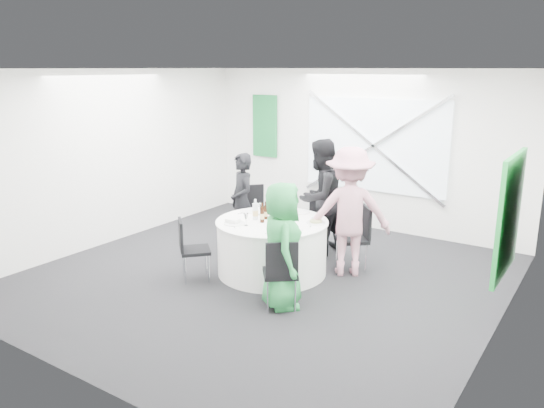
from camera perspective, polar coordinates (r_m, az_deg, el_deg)
The scene contains 50 objects.
floor at distance 7.41m, azimuth -0.86°, elevation -7.83°, with size 6.00×6.00×0.00m, color black.
ceiling at distance 6.86m, azimuth -0.96°, elevation 14.36°, with size 6.00×6.00×0.00m, color white.
wall_back at distance 9.59m, azimuth 9.36°, elevation 5.81°, with size 6.00×6.00×0.00m, color white.
wall_front at distance 4.91m, azimuth -21.19°, elevation -3.25°, with size 6.00×6.00×0.00m, color white.
wall_left at distance 9.02m, azimuth -16.87°, elevation 4.84°, with size 6.00×6.00×0.00m, color white.
wall_right at distance 5.89m, azimuth 23.91°, elevation -0.68°, with size 6.00×6.00×0.00m, color white.
window_panel at distance 9.42m, azimuth 10.95°, elevation 6.20°, with size 2.60×0.03×1.60m, color white.
window_brace_a at distance 9.38m, azimuth 10.86°, elevation 6.17°, with size 0.05×0.05×3.16m, color silver.
window_brace_b at distance 9.38m, azimuth 10.86°, elevation 6.17°, with size 0.05×0.05×3.16m, color silver.
green_banner at distance 10.48m, azimuth -0.78°, elevation 8.38°, with size 0.55×0.04×1.20m, color #136033.
green_sign at distance 6.52m, azimuth 24.16°, elevation -1.15°, with size 0.05×1.20×1.40m, color #188731.
banquet_table at distance 7.43m, azimuth 0.00°, elevation -4.63°, with size 1.56×1.56×0.76m.
chair_back at distance 8.28m, azimuth 4.82°, elevation -1.43°, with size 0.45×0.46×0.94m.
chair_back_left at distance 8.48m, azimuth -2.11°, elevation -0.79°, with size 0.63×0.63×0.99m.
chair_back_right at distance 7.61m, azimuth 9.22°, elevation -3.10°, with size 0.59×0.59×0.92m.
chair_front_right at distance 6.28m, azimuth 0.96°, elevation -7.02°, with size 0.56×0.56×0.88m.
chair_front_left at distance 7.23m, azimuth -8.88°, elevation -4.39°, with size 0.55×0.55×0.85m.
person_man_back_left at distance 8.35m, azimuth -3.25°, elevation 0.27°, with size 0.56×0.37×1.53m, color black.
person_man_back at distance 8.10m, azimuth 5.18°, elevation 0.70°, with size 0.87×0.48×1.79m, color black.
person_woman_pink at distance 7.33m, azimuth 8.30°, elevation -0.83°, with size 1.16×0.54×1.79m, color #C98295.
person_woman_green at distance 6.30m, azimuth 1.08°, elevation -4.49°, with size 0.75×0.49×1.53m, color green.
plate_back at distance 7.75m, azimuth 3.06°, elevation -0.84°, with size 0.28×0.28×0.01m.
plate_back_left at distance 7.79m, azimuth -2.36°, elevation -0.76°, with size 0.29×0.29×0.01m.
plate_back_right at distance 7.23m, azimuth 4.74°, elevation -1.94°, with size 0.26×0.26×0.04m.
plate_front_right at distance 6.77m, azimuth 0.62°, elevation -3.05°, with size 0.27×0.27×0.04m.
plate_front_left at distance 7.20m, azimuth -4.07°, elevation -2.07°, with size 0.28×0.28×0.01m.
napkin at distance 7.20m, azimuth -4.26°, elevation -1.80°, with size 0.18×0.12×0.05m, color white.
beer_bottle_a at distance 7.38m, azimuth -0.68°, elevation -0.91°, with size 0.06×0.06×0.25m.
beer_bottle_b at distance 7.40m, azimuth 0.98°, elevation -0.81°, with size 0.06×0.06×0.27m.
beer_bottle_c at distance 7.17m, azimuth 0.62°, elevation -1.42°, with size 0.06×0.06×0.24m.
beer_bottle_d at distance 7.22m, azimuth -1.07°, elevation -1.17°, with size 0.06×0.06×0.28m.
green_water_bottle at distance 7.30m, azimuth 1.67°, elevation -0.93°, with size 0.08×0.08×0.30m.
clear_water_bottle at distance 7.36m, azimuth -1.80°, elevation -0.82°, with size 0.08×0.08×0.29m.
wine_glass_a at distance 7.58m, azimuth -1.29°, elevation -0.26°, with size 0.07×0.07×0.17m.
wine_glass_b at distance 6.99m, azimuth 1.15°, elevation -1.54°, with size 0.07×0.07×0.17m.
wine_glass_c at distance 7.08m, azimuth -2.82°, elevation -1.36°, with size 0.07×0.07×0.17m.
wine_glass_d at distance 7.60m, azimuth -0.41°, elevation -0.22°, with size 0.07×0.07×0.17m.
wine_glass_e at distance 7.04m, azimuth 2.51°, elevation -1.44°, with size 0.07×0.07×0.17m.
wine_glass_f at distance 6.88m, azimuth 0.04°, elevation -1.81°, with size 0.07×0.07×0.17m.
wine_glass_g at distance 7.63m, azimuth 1.74°, elevation -0.18°, with size 0.07×0.07×0.17m.
fork_a at distance 7.09m, azimuth 4.17°, elevation -2.37°, with size 0.01×0.15×0.01m, color silver.
knife_a at distance 7.45m, azimuth 4.34°, elevation -1.54°, with size 0.01×0.15×0.01m, color silver.
fork_b at distance 6.77m, azimuth -0.14°, elevation -3.16°, with size 0.01×0.15×0.01m, color silver.
knife_b at distance 6.88m, azimuth 2.80°, elevation -2.89°, with size 0.01×0.15×0.01m, color silver.
fork_c at distance 7.69m, azimuth 3.23°, elevation -1.00°, with size 0.01×0.15×0.01m, color silver.
knife_c at distance 7.85m, azimuth 1.28°, elevation -0.67°, with size 0.01×0.15×0.01m, color silver.
fork_d at distance 7.86m, azimuth -0.85°, elevation -0.65°, with size 0.01×0.15×0.01m, color silver.
knife_d at distance 7.70m, azimuth -3.21°, elevation -1.00°, with size 0.01×0.15×0.01m, color silver.
fork_e at distance 7.41m, azimuth -4.42°, elevation -1.63°, with size 0.01×0.15×0.01m, color silver.
knife_e at distance 7.07m, azimuth -4.09°, elevation -2.42°, with size 0.01×0.15×0.01m, color silver.
Camera 1 is at (3.89, -5.65, 2.81)m, focal length 35.00 mm.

